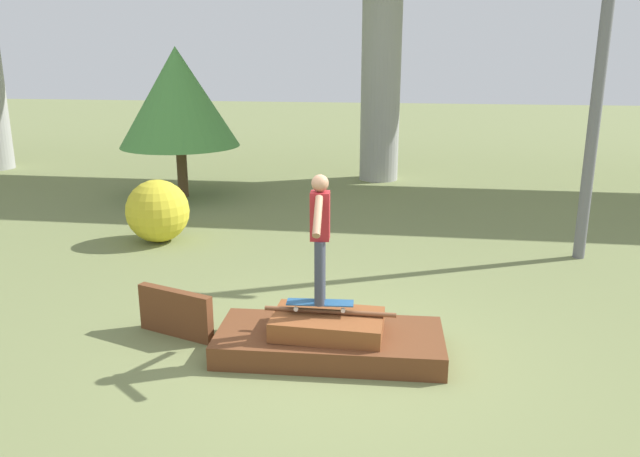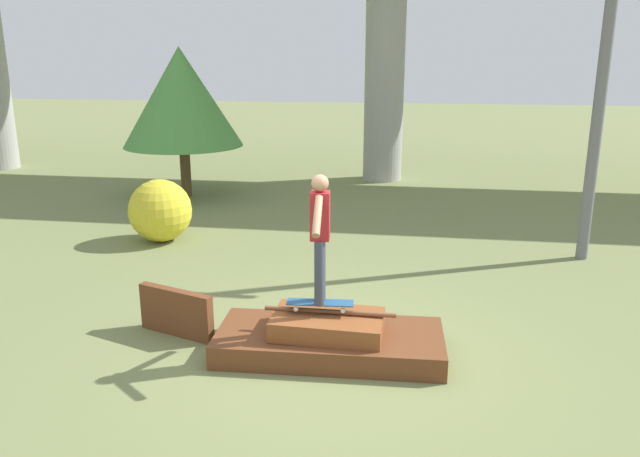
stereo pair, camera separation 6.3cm
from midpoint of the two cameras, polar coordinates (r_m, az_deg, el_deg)
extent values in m
plane|color=olive|center=(7.75, 1.12, -11.35)|extent=(80.00, 80.00, 0.00)
cube|color=brown|center=(7.69, 1.12, -10.39)|extent=(2.77, 1.29, 0.29)
cube|color=brown|center=(7.54, 0.95, -8.75)|extent=(1.33, 0.81, 0.25)
cylinder|color=brown|center=(7.52, 1.14, -7.61)|extent=(1.58, 0.06, 0.06)
cube|color=brown|center=(8.30, -12.80, -7.48)|extent=(1.09, 0.49, 0.62)
cube|color=#23517F|center=(7.49, 0.24, -6.80)|extent=(0.81, 0.26, 0.01)
cylinder|color=silver|center=(7.57, 2.42, -6.98)|extent=(0.06, 0.03, 0.05)
cylinder|color=silver|center=(7.41, 2.36, -7.51)|extent=(0.06, 0.03, 0.05)
cylinder|color=silver|center=(7.61, -1.82, -6.85)|extent=(0.06, 0.03, 0.05)
cylinder|color=silver|center=(7.45, -1.98, -7.36)|extent=(0.06, 0.03, 0.05)
cylinder|color=#383D4C|center=(7.42, 0.30, -3.71)|extent=(0.12, 0.12, 0.78)
cylinder|color=#383D4C|center=(7.26, 0.19, -4.16)|extent=(0.12, 0.12, 0.78)
cube|color=maroon|center=(7.14, 0.25, 1.15)|extent=(0.23, 0.22, 0.56)
sphere|color=#A37556|center=(7.06, 0.26, 4.16)|extent=(0.20, 0.20, 0.20)
cylinder|color=#A37556|center=(7.44, 0.46, 2.40)|extent=(0.12, 0.50, 0.39)
cylinder|color=#A37556|center=(6.81, 0.03, 1.13)|extent=(0.12, 0.50, 0.39)
cylinder|color=#9E9E99|center=(17.92, 6.06, 15.16)|extent=(1.10, 1.10, 6.75)
cylinder|color=slate|center=(11.58, 24.56, 12.39)|extent=(0.20, 0.20, 6.26)
cylinder|color=brown|center=(16.22, -12.08, 5.15)|extent=(0.26, 0.26, 1.29)
cone|color=#4C8E42|center=(16.00, -12.46, 11.67)|extent=(2.95, 2.95, 2.41)
sphere|color=gold|center=(12.39, -14.26, 1.59)|extent=(1.21, 1.21, 1.21)
camera|label=1|loc=(0.03, -89.75, 0.07)|focal=35.00mm
camera|label=2|loc=(0.03, 90.25, -0.07)|focal=35.00mm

